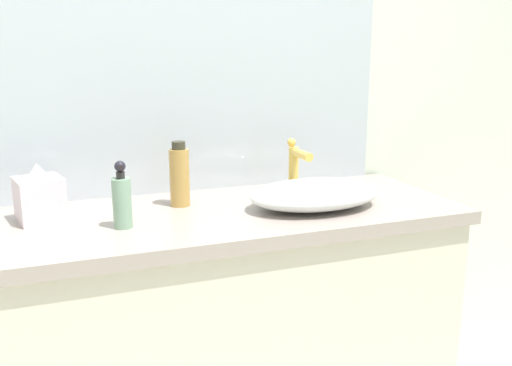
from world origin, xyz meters
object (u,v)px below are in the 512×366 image
(lotion_bottle, at_px, (180,176))
(tissue_box, at_px, (40,197))
(soap_dispenser, at_px, (122,200))
(sink_basin, at_px, (315,194))

(lotion_bottle, relative_size, tissue_box, 1.22)
(soap_dispenser, height_order, tissue_box, soap_dispenser)
(lotion_bottle, xyz_separation_m, tissue_box, (-0.40, -0.02, -0.02))
(sink_basin, height_order, tissue_box, tissue_box)
(lotion_bottle, height_order, tissue_box, lotion_bottle)
(sink_basin, relative_size, lotion_bottle, 2.08)
(sink_basin, xyz_separation_m, soap_dispenser, (-0.57, 0.00, 0.04))
(sink_basin, bearing_deg, soap_dispenser, 179.85)
(sink_basin, xyz_separation_m, lotion_bottle, (-0.38, 0.16, 0.05))
(sink_basin, bearing_deg, tissue_box, 169.41)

